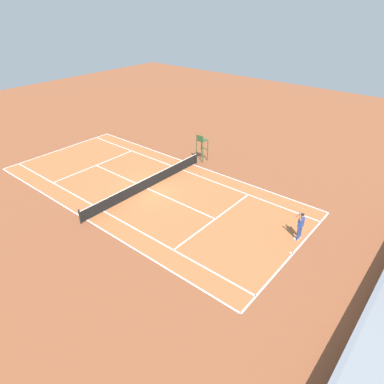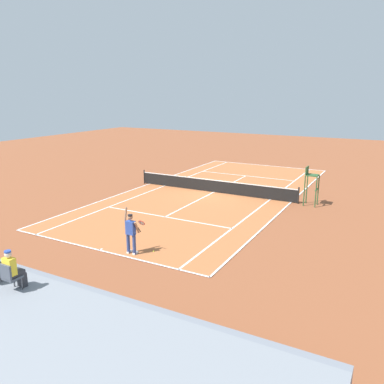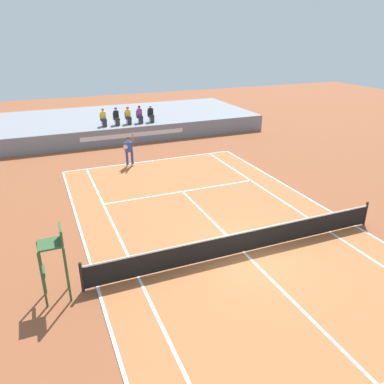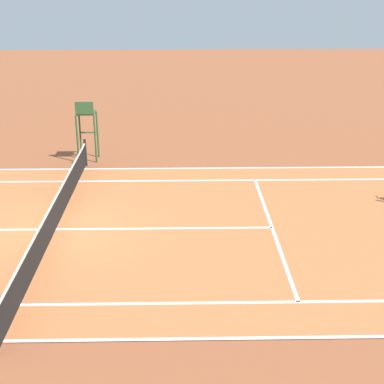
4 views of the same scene
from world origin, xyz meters
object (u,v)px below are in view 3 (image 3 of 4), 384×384
(spectator_seated_2, at_px, (128,116))
(tennis_ball, at_px, (121,170))
(spectator_seated_4, at_px, (151,114))
(spectator_seated_3, at_px, (140,115))
(umpire_chair, at_px, (54,254))
(spectator_seated_1, at_px, (117,117))
(spectator_seated_0, at_px, (104,118))
(tennis_player, at_px, (129,151))

(spectator_seated_2, xyz_separation_m, tennis_ball, (-2.21, -6.68, -1.81))
(tennis_ball, bearing_deg, spectator_seated_4, 59.14)
(spectator_seated_3, height_order, umpire_chair, spectator_seated_3)
(spectator_seated_1, relative_size, spectator_seated_2, 1.00)
(spectator_seated_0, height_order, tennis_player, spectator_seated_0)
(tennis_player, height_order, umpire_chair, umpire_chair)
(spectator_seated_4, bearing_deg, tennis_ball, -120.86)
(spectator_seated_4, bearing_deg, spectator_seated_1, 180.00)
(spectator_seated_0, height_order, spectator_seated_2, same)
(spectator_seated_0, bearing_deg, spectator_seated_4, 0.00)
(spectator_seated_2, bearing_deg, umpire_chair, -110.69)
(spectator_seated_0, bearing_deg, spectator_seated_2, 0.00)
(spectator_seated_3, xyz_separation_m, umpire_chair, (-7.52, -17.54, -0.29))
(spectator_seated_0, bearing_deg, tennis_ball, -93.06)
(spectator_seated_1, bearing_deg, umpire_chair, -108.10)
(spectator_seated_3, height_order, spectator_seated_4, same)
(spectator_seated_3, relative_size, spectator_seated_4, 1.00)
(spectator_seated_0, xyz_separation_m, tennis_ball, (-0.36, -6.68, -1.81))
(spectator_seated_3, bearing_deg, tennis_ball, -114.92)
(umpire_chair, bearing_deg, spectator_seated_3, 66.80)
(spectator_seated_4, relative_size, tennis_player, 0.61)
(spectator_seated_3, relative_size, umpire_chair, 0.52)
(tennis_player, bearing_deg, umpire_chair, -114.06)
(spectator_seated_2, relative_size, spectator_seated_3, 1.00)
(spectator_seated_1, xyz_separation_m, spectator_seated_4, (2.67, 0.00, 0.00))
(spectator_seated_0, height_order, spectator_seated_3, same)
(tennis_player, distance_m, umpire_chair, 12.60)
(tennis_player, xyz_separation_m, umpire_chair, (-5.13, -11.49, 0.56))
(tennis_player, relative_size, umpire_chair, 0.85)
(spectator_seated_1, xyz_separation_m, tennis_player, (-0.60, -6.05, -0.85))
(spectator_seated_1, bearing_deg, spectator_seated_2, 0.00)
(spectator_seated_0, height_order, tennis_ball, spectator_seated_0)
(spectator_seated_4, relative_size, tennis_ball, 18.60)
(spectator_seated_2, xyz_separation_m, spectator_seated_4, (1.78, 0.00, 0.00))
(spectator_seated_3, distance_m, umpire_chair, 19.09)
(tennis_player, relative_size, tennis_ball, 30.63)
(spectator_seated_2, relative_size, tennis_ball, 18.60)
(spectator_seated_1, height_order, umpire_chair, spectator_seated_1)
(spectator_seated_4, height_order, tennis_ball, spectator_seated_4)
(spectator_seated_0, xyz_separation_m, spectator_seated_2, (1.85, 0.00, 0.00))
(spectator_seated_2, relative_size, spectator_seated_4, 1.00)
(spectator_seated_1, bearing_deg, tennis_player, -95.69)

